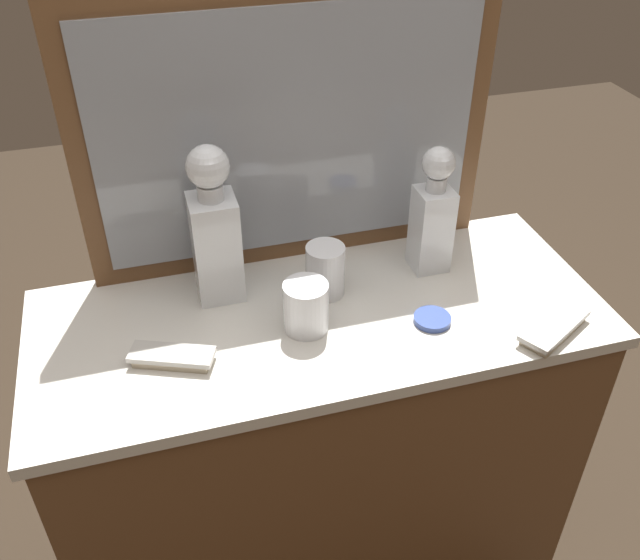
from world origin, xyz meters
name	(u,v)px	position (x,y,z in m)	size (l,w,h in m)	color
dresser	(320,464)	(0.00, 0.00, 0.46)	(1.11, 0.47, 0.91)	brown
dresser_mirror	(289,133)	(0.00, 0.22, 1.20)	(0.83, 0.03, 0.57)	brown
crystal_decanter_front	(215,239)	(-0.17, 0.12, 1.04)	(0.09, 0.09, 0.32)	white
crystal_decanter_rear	(432,222)	(0.26, 0.09, 1.02)	(0.07, 0.07, 0.27)	white
crystal_tumbler_left	(325,272)	(0.03, 0.06, 0.96)	(0.08, 0.08, 0.11)	white
crystal_tumbler_right	(306,309)	(-0.04, -0.03, 0.96)	(0.08, 0.08, 0.10)	white
silver_brush_front	(172,357)	(-0.29, -0.06, 0.92)	(0.16, 0.10, 0.02)	#B7A88C
silver_brush_center	(554,328)	(0.40, -0.18, 0.92)	(0.17, 0.13, 0.02)	#B7A88C
porcelain_dish	(432,319)	(0.20, -0.08, 0.92)	(0.07, 0.07, 0.01)	#33478C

